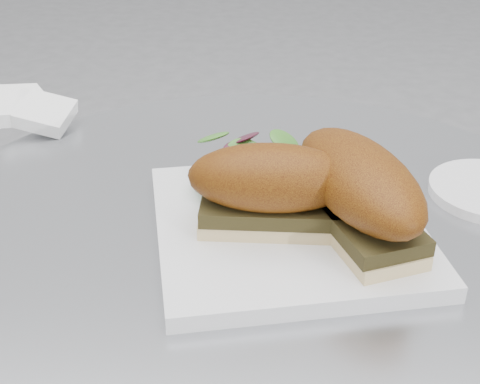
% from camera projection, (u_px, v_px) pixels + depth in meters
% --- Properties ---
extents(plate, '(0.28, 0.28, 0.02)m').
position_uv_depth(plate, '(288.00, 227.00, 0.62)').
color(plate, white).
rests_on(plate, table).
extents(sandwich_left, '(0.15, 0.07, 0.08)m').
position_uv_depth(sandwich_left, '(271.00, 187.00, 0.58)').
color(sandwich_left, beige).
rests_on(sandwich_left, plate).
extents(sandwich_right, '(0.14, 0.19, 0.08)m').
position_uv_depth(sandwich_right, '(358.00, 188.00, 0.58)').
color(sandwich_right, beige).
rests_on(sandwich_right, plate).
extents(salad, '(0.10, 0.10, 0.05)m').
position_uv_depth(salad, '(245.00, 161.00, 0.66)').
color(salad, '#3F902F').
rests_on(salad, plate).
extents(napkin, '(0.13, 0.13, 0.02)m').
position_uv_depth(napkin, '(33.00, 118.00, 0.83)').
color(napkin, white).
rests_on(napkin, table).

